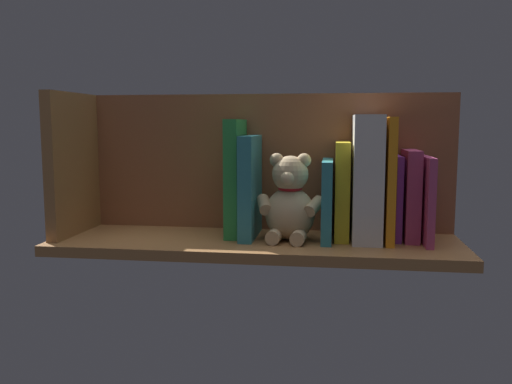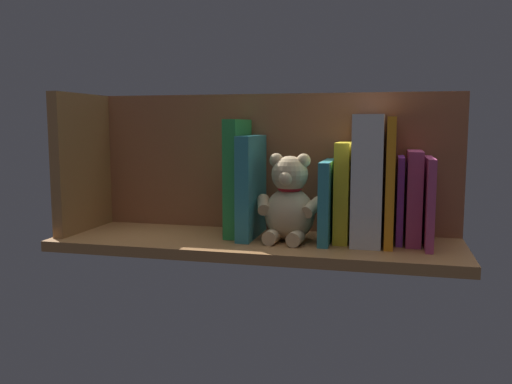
% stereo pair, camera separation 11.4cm
% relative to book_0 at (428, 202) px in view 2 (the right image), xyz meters
% --- Properties ---
extents(ground_plane, '(0.86, 0.27, 0.02)m').
position_rel_book_0_xyz_m(ground_plane, '(0.35, 0.02, -0.10)').
color(ground_plane, '#9E6B3D').
extents(shelf_back_panel, '(0.86, 0.02, 0.31)m').
position_rel_book_0_xyz_m(shelf_back_panel, '(0.35, -0.09, 0.07)').
color(shelf_back_panel, '#935637').
rests_on(shelf_back_panel, ground_plane).
extents(shelf_side_divider, '(0.02, 0.21, 0.31)m').
position_rel_book_0_xyz_m(shelf_side_divider, '(0.76, 0.02, 0.07)').
color(shelf_side_divider, '#9E6B3D').
rests_on(shelf_side_divider, ground_plane).
extents(book_0, '(0.02, 0.16, 0.18)m').
position_rel_book_0_xyz_m(book_0, '(0.00, 0.00, 0.00)').
color(book_0, '#B23F72').
rests_on(book_0, ground_plane).
extents(book_1, '(0.03, 0.12, 0.19)m').
position_rel_book_0_xyz_m(book_1, '(0.03, -0.02, 0.01)').
color(book_1, '#B23F72').
rests_on(book_1, ground_plane).
extents(book_2, '(0.01, 0.11, 0.18)m').
position_rel_book_0_xyz_m(book_2, '(0.06, -0.02, -0.00)').
color(book_2, purple).
rests_on(book_2, ground_plane).
extents(book_3, '(0.02, 0.16, 0.26)m').
position_rel_book_0_xyz_m(book_3, '(0.08, -0.00, 0.04)').
color(book_3, orange).
rests_on(book_3, ground_plane).
extents(dictionary_thick_white, '(0.06, 0.15, 0.26)m').
position_rel_book_0_xyz_m(dictionary_thick_white, '(0.12, -0.00, 0.04)').
color(dictionary_thick_white, silver).
rests_on(dictionary_thick_white, ground_plane).
extents(book_4, '(0.03, 0.13, 0.21)m').
position_rel_book_0_xyz_m(book_4, '(0.17, -0.01, 0.01)').
color(book_4, yellow).
rests_on(book_4, ground_plane).
extents(book_5, '(0.02, 0.16, 0.17)m').
position_rel_book_0_xyz_m(book_5, '(0.20, 0.00, -0.00)').
color(book_5, teal).
rests_on(book_5, ground_plane).
extents(teddy_bear, '(0.15, 0.12, 0.18)m').
position_rel_book_0_xyz_m(teddy_bear, '(0.28, 0.02, -0.01)').
color(teddy_bear, '#D1B284').
rests_on(teddy_bear, ground_plane).
extents(book_6, '(0.03, 0.16, 0.22)m').
position_rel_book_0_xyz_m(book_6, '(0.37, 0.00, 0.02)').
color(book_6, teal).
rests_on(book_6, ground_plane).
extents(book_7, '(0.03, 0.13, 0.25)m').
position_rel_book_0_xyz_m(book_7, '(0.40, -0.01, 0.04)').
color(book_7, green).
rests_on(book_7, ground_plane).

